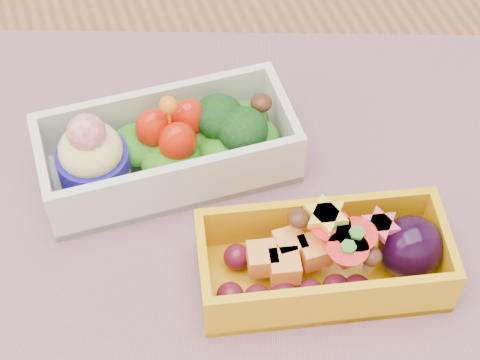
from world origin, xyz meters
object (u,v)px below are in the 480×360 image
object	(u,v)px
bento_yellow	(329,259)
table	(226,301)
placemat	(232,222)
bento_white	(166,148)

from	to	relation	value
bento_yellow	table	bearing A→B (deg)	143.79
placemat	bento_yellow	xyz separation A→B (m)	(0.05, -0.06, 0.02)
placemat	bento_white	world-z (taller)	bento_white
table	bento_yellow	xyz separation A→B (m)	(0.05, -0.06, 0.12)
table	bento_yellow	distance (m)	0.15
bento_yellow	placemat	bearing A→B (deg)	137.12
table	bento_yellow	bearing A→B (deg)	-47.68
placemat	table	bearing A→B (deg)	-147.79
table	placemat	size ratio (longest dim) A/B	2.38
table	placemat	xyz separation A→B (m)	(0.01, 0.00, 0.10)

